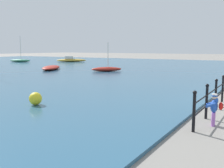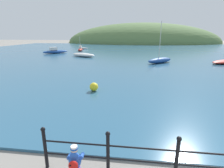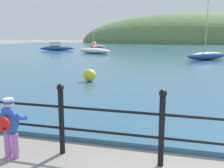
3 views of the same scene
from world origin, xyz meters
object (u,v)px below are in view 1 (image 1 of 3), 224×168
object	(u,v)px
child_in_coat	(215,107)
boat_nearest_quay	(51,68)
boat_green_fishing	(20,60)
mooring_buoy	(35,99)
boat_red_dinghy	(107,69)
boat_far_right	(71,60)

from	to	relation	value
child_in_coat	boat_nearest_quay	bearing A→B (deg)	57.01
boat_green_fishing	mooring_buoy	world-z (taller)	boat_green_fishing
child_in_coat	boat_red_dinghy	size ratio (longest dim) A/B	0.34
child_in_coat	boat_nearest_quay	distance (m)	22.57
boat_green_fishing	boat_nearest_quay	world-z (taller)	boat_green_fishing
boat_nearest_quay	boat_green_fishing	bearing A→B (deg)	61.03
child_in_coat	boat_nearest_quay	size ratio (longest dim) A/B	0.21
boat_far_right	boat_nearest_quay	distance (m)	16.16
boat_red_dinghy	mooring_buoy	size ratio (longest dim) A/B	5.71
boat_far_right	boat_nearest_quay	world-z (taller)	boat_far_right
boat_green_fishing	mooring_buoy	bearing A→B (deg)	-128.37
boat_green_fishing	mooring_buoy	xyz separation A→B (m)	(-21.91, -27.67, -0.00)
boat_far_right	mooring_buoy	world-z (taller)	boat_far_right
boat_red_dinghy	boat_green_fishing	bearing A→B (deg)	71.54
child_in_coat	boat_nearest_quay	xyz separation A→B (m)	(12.29, 18.93, -0.30)
child_in_coat	mooring_buoy	distance (m)	6.78
boat_red_dinghy	boat_far_right	bearing A→B (deg)	50.67
boat_red_dinghy	mooring_buoy	world-z (taller)	boat_red_dinghy
mooring_buoy	boat_green_fishing	bearing A→B (deg)	51.63
child_in_coat	boat_red_dinghy	distance (m)	18.56
mooring_buoy	child_in_coat	bearing A→B (deg)	-80.82
child_in_coat	boat_green_fishing	size ratio (longest dim) A/B	0.23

